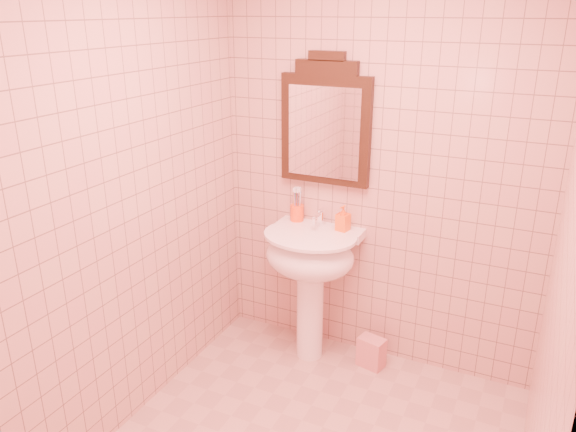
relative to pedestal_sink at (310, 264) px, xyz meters
The scene contains 7 objects.
back_wall 0.72m from the pedestal_sink, 33.81° to the left, with size 2.00×0.02×2.50m, color tan.
pedestal_sink is the anchor object (origin of this frame).
faucet 0.29m from the pedestal_sink, 90.00° to the left, with size 0.04×0.16×0.11m.
mirror 0.86m from the pedestal_sink, 90.00° to the left, with size 0.56×0.06×0.79m.
toothbrush_cup 0.35m from the pedestal_sink, 134.93° to the left, with size 0.09×0.09×0.20m.
soap_dispenser 0.35m from the pedestal_sink, 41.45° to the left, with size 0.07×0.07×0.16m, color orange.
towel 0.70m from the pedestal_sink, ahead, with size 0.16×0.11×0.20m, color tan.
Camera 1 is at (0.89, -2.04, 2.16)m, focal length 35.00 mm.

